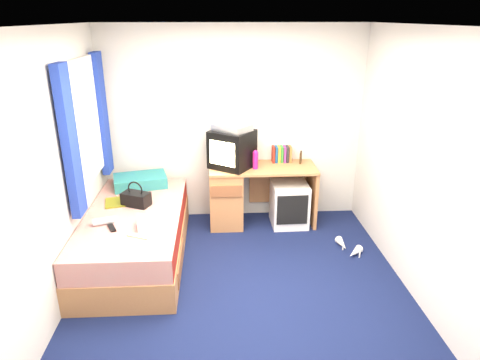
{
  "coord_description": "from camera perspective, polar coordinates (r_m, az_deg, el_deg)",
  "views": [
    {
      "loc": [
        -0.21,
        -3.47,
        2.47
      ],
      "look_at": [
        0.02,
        0.7,
        0.86
      ],
      "focal_mm": 32.0,
      "sensor_mm": 36.0,
      "label": 1
    }
  ],
  "objects": [
    {
      "name": "ground",
      "position": [
        4.26,
        0.22,
        -14.33
      ],
      "size": [
        3.4,
        3.4,
        0.0
      ],
      "primitive_type": "plane",
      "color": "#0C1438",
      "rests_on": "ground"
    },
    {
      "name": "room_shell",
      "position": [
        3.62,
        0.25,
        4.76
      ],
      "size": [
        3.4,
        3.4,
        3.4
      ],
      "color": "white",
      "rests_on": "ground"
    },
    {
      "name": "bed",
      "position": [
        4.76,
        -13.7,
        -7.13
      ],
      "size": [
        1.01,
        2.0,
        0.54
      ],
      "color": "#BE814F",
      "rests_on": "ground"
    },
    {
      "name": "pillow",
      "position": [
        5.29,
        -13.15,
        -0.12
      ],
      "size": [
        0.69,
        0.52,
        0.13
      ],
      "primitive_type": "cube",
      "rotation": [
        0.0,
        0.0,
        0.23
      ],
      "color": "#164C94",
      "rests_on": "bed"
    },
    {
      "name": "desk",
      "position": [
        5.33,
        0.01,
        -1.71
      ],
      "size": [
        1.3,
        0.55,
        0.75
      ],
      "color": "#BE814F",
      "rests_on": "ground"
    },
    {
      "name": "storage_cube",
      "position": [
        5.38,
        6.58,
        -3.2
      ],
      "size": [
        0.45,
        0.45,
        0.55
      ],
      "primitive_type": "cube",
      "rotation": [
        0.0,
        0.0,
        0.02
      ],
      "color": "white",
      "rests_on": "ground"
    },
    {
      "name": "crt_tv",
      "position": [
        5.13,
        -1.08,
        4.15
      ],
      "size": [
        0.61,
        0.61,
        0.45
      ],
      "rotation": [
        0.0,
        0.0,
        -0.61
      ],
      "color": "black",
      "rests_on": "desk"
    },
    {
      "name": "vcr",
      "position": [
        5.06,
        -1.07,
        7.05
      ],
      "size": [
        0.5,
        0.5,
        0.08
      ],
      "primitive_type": "cube",
      "rotation": [
        0.0,
        0.0,
        -0.74
      ],
      "color": "silver",
      "rests_on": "crt_tv"
    },
    {
      "name": "book_row",
      "position": [
        5.38,
        5.57,
        3.45
      ],
      "size": [
        0.24,
        0.13,
        0.2
      ],
      "color": "maroon",
      "rests_on": "desk"
    },
    {
      "name": "picture_frame",
      "position": [
        5.39,
        8.1,
        3.02
      ],
      "size": [
        0.05,
        0.12,
        0.14
      ],
      "primitive_type": "cube",
      "rotation": [
        0.0,
        0.0,
        -0.27
      ],
      "color": "#332311",
      "rests_on": "desk"
    },
    {
      "name": "pink_water_bottle",
      "position": [
        5.11,
        2.06,
        2.61
      ],
      "size": [
        0.07,
        0.07,
        0.21
      ],
      "primitive_type": "cylinder",
      "rotation": [
        0.0,
        0.0,
        -0.09
      ],
      "color": "#C61C7B",
      "rests_on": "desk"
    },
    {
      "name": "aerosol_can",
      "position": [
        5.22,
        1.21,
        2.97
      ],
      "size": [
        0.07,
        0.07,
        0.19
      ],
      "primitive_type": "cylinder",
      "rotation": [
        0.0,
        0.0,
        0.3
      ],
      "color": "white",
      "rests_on": "desk"
    },
    {
      "name": "handbag",
      "position": [
        4.76,
        -13.7,
        -2.41
      ],
      "size": [
        0.34,
        0.27,
        0.28
      ],
      "rotation": [
        0.0,
        0.0,
        -0.42
      ],
      "color": "black",
      "rests_on": "bed"
    },
    {
      "name": "towel",
      "position": [
        4.27,
        -11.7,
        -5.57
      ],
      "size": [
        0.3,
        0.26,
        0.09
      ],
      "primitive_type": "cube",
      "rotation": [
        0.0,
        0.0,
        0.16
      ],
      "color": "silver",
      "rests_on": "bed"
    },
    {
      "name": "magazine",
      "position": [
        4.91,
        -16.31,
        -2.89
      ],
      "size": [
        0.26,
        0.32,
        0.01
      ],
      "primitive_type": "cube",
      "rotation": [
        0.0,
        0.0,
        0.21
      ],
      "color": "#CCCA16",
      "rests_on": "bed"
    },
    {
      "name": "water_bottle",
      "position": [
        4.44,
        -17.75,
        -5.25
      ],
      "size": [
        0.21,
        0.12,
        0.07
      ],
      "primitive_type": "cylinder",
      "rotation": [
        0.0,
        1.57,
        0.29
      ],
      "color": "silver",
      "rests_on": "bed"
    },
    {
      "name": "colour_swatch_fan",
      "position": [
        4.13,
        -13.38,
        -7.31
      ],
      "size": [
        0.23,
        0.14,
        0.01
      ],
      "primitive_type": "cube",
      "rotation": [
        0.0,
        0.0,
        -0.41
      ],
      "color": "yellow",
      "rests_on": "bed"
    },
    {
      "name": "remote_control",
      "position": [
        4.34,
        -16.73,
        -6.13
      ],
      "size": [
        0.11,
        0.17,
        0.02
      ],
      "primitive_type": "cube",
      "rotation": [
        0.0,
        0.0,
        0.45
      ],
      "color": "black",
      "rests_on": "bed"
    },
    {
      "name": "window_assembly",
      "position": [
        4.69,
        -19.84,
        6.86
      ],
      "size": [
        0.11,
        1.42,
        1.4
      ],
      "color": "silver",
      "rests_on": "room_shell"
    },
    {
      "name": "white_heels",
      "position": [
        4.99,
        14.24,
        -8.8
      ],
      "size": [
        0.25,
        0.41,
        0.09
      ],
      "color": "white",
      "rests_on": "ground"
    }
  ]
}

